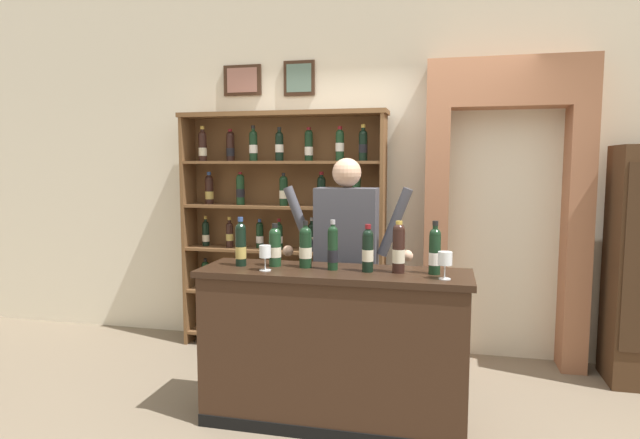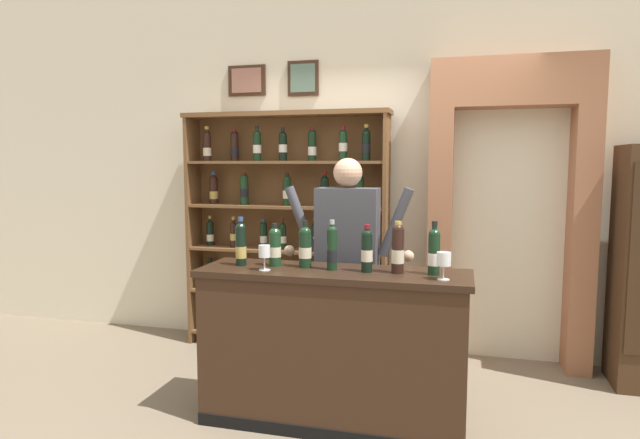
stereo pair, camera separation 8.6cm
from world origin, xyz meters
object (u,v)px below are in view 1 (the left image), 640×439
object	(u,v)px
shopkeeper	(346,248)
wine_glass_center	(445,260)
tasting_bottle_chianti	(333,248)
tasting_bottle_rosso	(399,248)
tasting_counter	(333,348)
tasting_bottle_super_tuscan	(275,246)
tasting_bottle_prosecco	(305,247)
tasting_bottle_brunello	(241,244)
tasting_bottle_grappa	(368,250)
wine_glass_left	(265,253)
wine_shelf	(283,225)
tasting_bottle_riserva	(435,250)

from	to	relation	value
shopkeeper	wine_glass_center	size ratio (longest dim) A/B	10.58
tasting_bottle_chianti	tasting_bottle_rosso	bearing A→B (deg)	0.79
tasting_bottle_rosso	wine_glass_center	world-z (taller)	tasting_bottle_rosso
tasting_bottle_rosso	tasting_counter	bearing A→B (deg)	-177.77
shopkeeper	tasting_bottle_super_tuscan	distance (m)	0.59
tasting_bottle_chianti	tasting_bottle_prosecco	bearing A→B (deg)	169.40
tasting_bottle_brunello	tasting_bottle_grappa	size ratio (longest dim) A/B	1.08
tasting_bottle_prosecco	tasting_bottle_grappa	xyz separation A→B (m)	(0.41, -0.04, 0.00)
tasting_bottle_grappa	wine_glass_left	distance (m)	0.64
wine_shelf	tasting_bottle_prosecco	world-z (taller)	wine_shelf
tasting_bottle_brunello	tasting_bottle_grappa	distance (m)	0.83
tasting_bottle_chianti	tasting_bottle_riserva	world-z (taller)	tasting_bottle_riserva
tasting_bottle_grappa	tasting_counter	bearing A→B (deg)	-179.91
tasting_bottle_brunello	tasting_bottle_riserva	xyz separation A→B (m)	(1.23, 0.02, 0.00)
tasting_counter	tasting_bottle_riserva	world-z (taller)	tasting_bottle_riserva
tasting_bottle_rosso	wine_glass_left	xyz separation A→B (m)	(-0.81, -0.13, -0.04)
tasting_counter	shopkeeper	distance (m)	0.74
wine_glass_center	wine_shelf	bearing A→B (deg)	134.68
wine_shelf	tasting_bottle_grappa	size ratio (longest dim) A/B	7.17
wine_shelf	tasting_bottle_chianti	world-z (taller)	wine_shelf
tasting_bottle_prosecco	tasting_bottle_riserva	xyz separation A→B (m)	(0.81, -0.02, 0.01)
tasting_bottle_riserva	shopkeeper	bearing A→B (deg)	143.50
tasting_bottle_brunello	wine_glass_left	bearing A→B (deg)	-29.85
wine_shelf	tasting_bottle_riserva	size ratio (longest dim) A/B	6.52
tasting_bottle_brunello	tasting_bottle_prosecco	xyz separation A→B (m)	(0.42, 0.04, -0.01)
tasting_bottle_super_tuscan	wine_shelf	bearing A→B (deg)	104.97
tasting_counter	shopkeeper	bearing A→B (deg)	91.08
tasting_bottle_super_tuscan	wine_glass_left	world-z (taller)	tasting_bottle_super_tuscan
wine_shelf	shopkeeper	distance (m)	1.11
tasting_bottle_rosso	tasting_bottle_riserva	bearing A→B (deg)	1.96
shopkeeper	wine_glass_center	world-z (taller)	shopkeeper
tasting_counter	tasting_bottle_brunello	world-z (taller)	tasting_bottle_brunello
tasting_bottle_grappa	tasting_bottle_rosso	world-z (taller)	tasting_bottle_rosso
wine_shelf	tasting_bottle_brunello	distance (m)	1.32
tasting_counter	tasting_bottle_grappa	world-z (taller)	tasting_bottle_grappa
tasting_bottle_riserva	tasting_bottle_rosso	bearing A→B (deg)	-178.04
tasting_bottle_brunello	wine_shelf	bearing A→B (deg)	95.30
tasting_bottle_riserva	tasting_bottle_chianti	bearing A→B (deg)	-178.81
shopkeeper	wine_glass_center	distance (m)	0.91
wine_shelf	tasting_bottle_brunello	world-z (taller)	wine_shelf
tasting_bottle_rosso	wine_glass_center	distance (m)	0.31
wine_shelf	tasting_bottle_super_tuscan	size ratio (longest dim) A/B	7.55
wine_glass_left	tasting_counter	bearing A→B (deg)	15.42
wine_glass_center	shopkeeper	bearing A→B (deg)	138.98
tasting_counter	tasting_bottle_prosecco	size ratio (longest dim) A/B	5.64
tasting_bottle_brunello	tasting_bottle_grappa	xyz separation A→B (m)	(0.83, -0.00, -0.00)
wine_glass_center	tasting_bottle_riserva	bearing A→B (deg)	114.51
shopkeeper	tasting_bottle_grappa	size ratio (longest dim) A/B	5.79
wine_shelf	tasting_bottle_rosso	world-z (taller)	wine_shelf
tasting_counter	shopkeeper	xyz separation A→B (m)	(-0.01, 0.49, 0.56)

